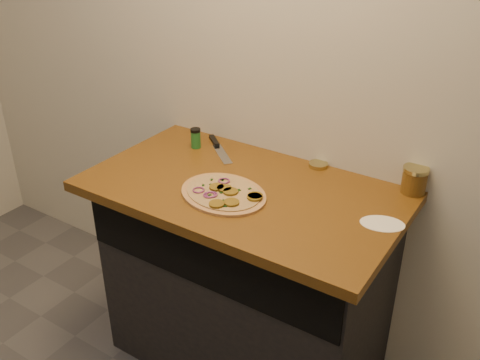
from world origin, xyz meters
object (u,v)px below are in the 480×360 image
Objects in this scene: pizza at (224,193)px; chefs_knife at (218,147)px; spice_shaker at (196,138)px; salsa_jar at (414,180)px.

pizza is 0.41m from chefs_knife.
spice_shaker reaches higher than chefs_knife.
spice_shaker is at bearing -151.13° from chefs_knife.
spice_shaker is (-0.08, -0.05, 0.04)m from chefs_knife.
salsa_jar is 0.92m from spice_shaker.
spice_shaker is (-0.91, -0.12, -0.01)m from salsa_jar.
chefs_knife is at bearing 128.20° from pizza.
pizza reaches higher than chefs_knife.
spice_shaker is at bearing 140.57° from pizza.
pizza is at bearing -39.43° from spice_shaker.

